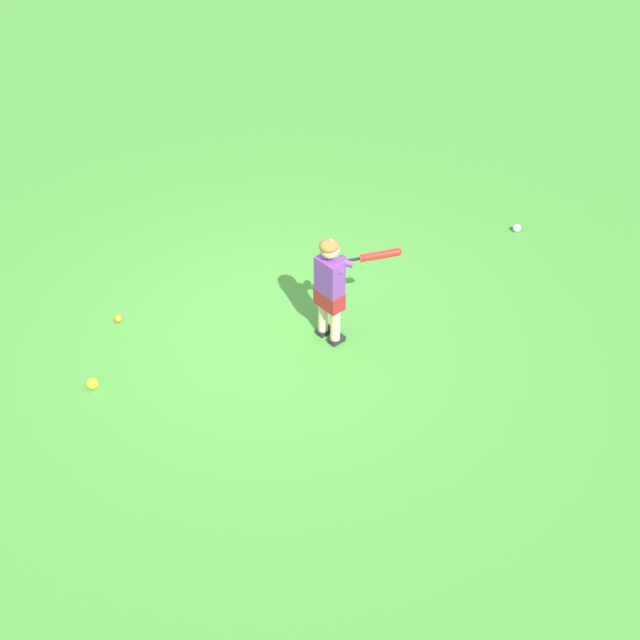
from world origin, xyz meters
name	(u,v)px	position (x,y,z in m)	size (l,w,h in m)	color
ground_plane	(275,328)	(0.00, 0.00, 0.00)	(40.00, 40.00, 0.00)	#479338
child_batter	(333,281)	(-0.55, -0.02, 0.65)	(0.73, 0.47, 1.08)	#232328
play_ball_near_batter	(92,384)	(1.25, 1.20, 0.05)	(0.10, 0.10, 0.10)	yellow
play_ball_far_right	(118,318)	(1.47, 0.32, 0.04)	(0.08, 0.08, 0.08)	orange
play_ball_behind_batter	(517,228)	(-2.06, -2.39, 0.05)	(0.09, 0.09, 0.09)	white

